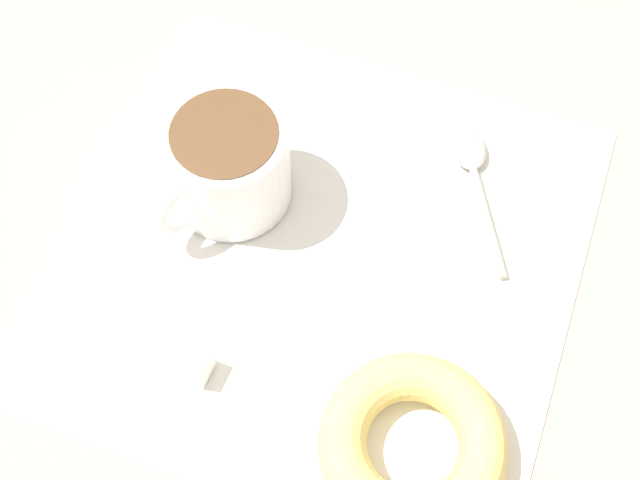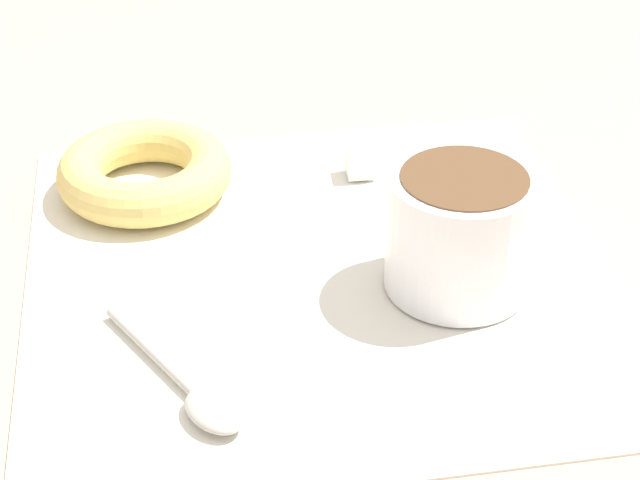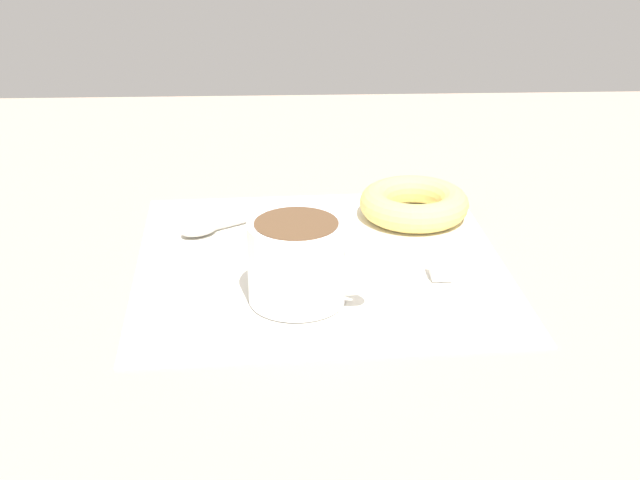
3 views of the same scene
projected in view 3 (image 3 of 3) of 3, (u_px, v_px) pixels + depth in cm
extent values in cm
cube|color=tan|center=(339.00, 284.00, 78.37)|extent=(120.00, 120.00, 2.00)
cube|color=white|center=(320.00, 262.00, 79.85)|extent=(34.17, 34.17, 0.30)
cylinder|color=white|center=(297.00, 262.00, 71.69)|extent=(7.94, 7.94, 6.73)
cylinder|color=brown|center=(296.00, 226.00, 70.39)|extent=(6.74, 6.74, 0.60)
torus|color=white|center=(349.00, 269.00, 70.59)|extent=(2.33, 4.71, 4.67)
torus|color=#E5C66B|center=(414.00, 203.00, 88.53)|extent=(10.86, 10.86, 2.82)
ellipsoid|color=#B7B2A8|center=(199.00, 230.00, 84.89)|extent=(3.93, 4.32, 0.90)
cylinder|color=#B7B2A8|center=(248.00, 219.00, 87.72)|extent=(5.19, 7.96, 0.56)
cube|color=white|center=(441.00, 268.00, 76.34)|extent=(1.76, 1.76, 1.76)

